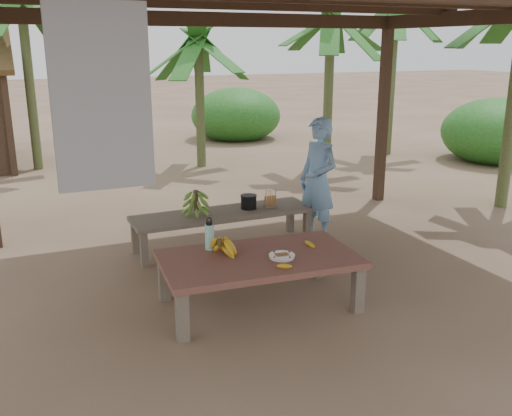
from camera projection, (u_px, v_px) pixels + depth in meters
name	position (u px, v px, depth m)	size (l,w,h in m)	color
ground	(285.00, 279.00, 6.04)	(80.00, 80.00, 0.00)	brown
pavilion	(288.00, 0.00, 5.25)	(6.60, 5.60, 2.95)	black
work_table	(259.00, 263.00, 5.30)	(1.87, 1.13, 0.50)	brown
bench	(223.00, 216.00, 6.87)	(2.20, 0.62, 0.45)	brown
ripe_banana_bunch	(220.00, 247.00, 5.26)	(0.30, 0.26, 0.18)	yellow
plate	(282.00, 256.00, 5.23)	(0.24, 0.24, 0.04)	white
loose_banana_front	(284.00, 266.00, 4.98)	(0.04, 0.15, 0.04)	yellow
loose_banana_side	(310.00, 244.00, 5.53)	(0.04, 0.15, 0.04)	yellow
water_flask	(210.00, 236.00, 5.42)	(0.09, 0.09, 0.32)	#44D5C3
green_banana_stalk	(196.00, 202.00, 6.68)	(0.28, 0.28, 0.32)	#598C2D
cooking_pot	(249.00, 202.00, 6.98)	(0.19, 0.19, 0.16)	black
skewer_rack	(270.00, 198.00, 7.01)	(0.18, 0.08, 0.24)	#A57F47
woman	(318.00, 181.00, 7.00)	(0.57, 0.37, 1.56)	#76A7DF
banana_plant_ne	(331.00, 29.00, 10.59)	(1.80, 1.80, 3.16)	#596638
banana_plant_n	(199.00, 52.00, 11.01)	(1.80, 1.80, 2.74)	#596638
banana_plant_nw	(22.00, 9.00, 10.56)	(1.80, 1.80, 3.52)	#596638
banana_plant_far	(395.00, 16.00, 12.12)	(1.80, 1.80, 3.48)	#596638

